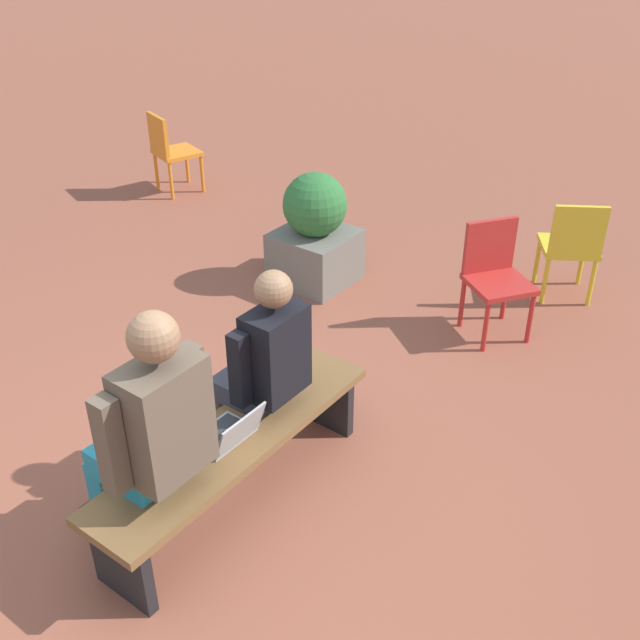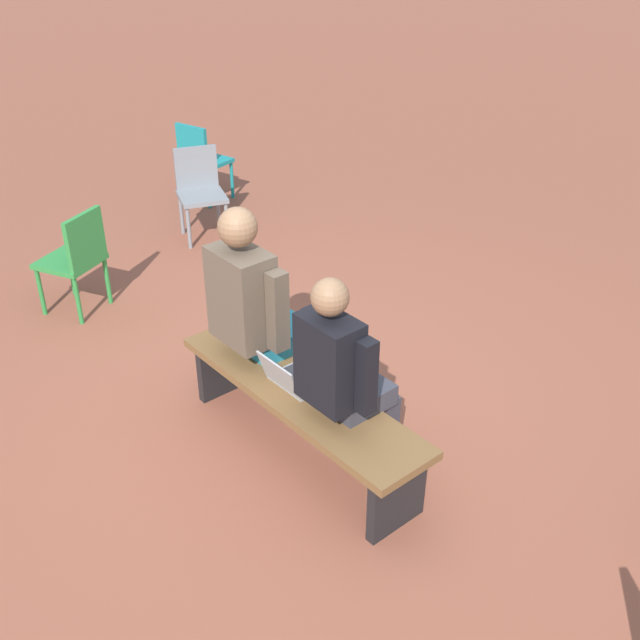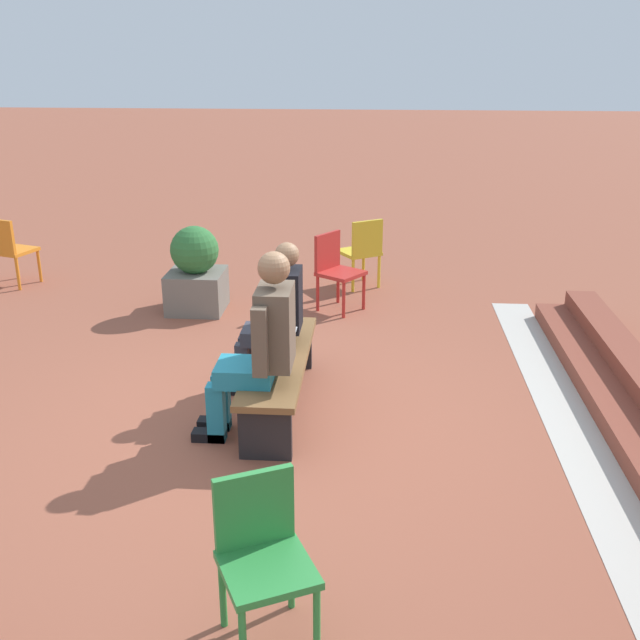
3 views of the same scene
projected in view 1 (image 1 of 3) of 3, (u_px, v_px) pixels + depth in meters
name	position (u px, v px, depth m)	size (l,w,h in m)	color
ground_plane	(192.00, 527.00, 3.94)	(60.00, 60.00, 0.00)	brown
bench	(236.00, 448.00, 3.95)	(1.80, 0.44, 0.45)	brown
person_student	(262.00, 365.00, 4.01)	(0.51, 0.64, 1.29)	#383842
person_adult	(151.00, 431.00, 3.46)	(0.59, 0.75, 1.42)	teal
laptop	(229.00, 433.00, 3.83)	(0.32, 0.29, 0.21)	#9EA0A5
plastic_chair_far_left	(495.00, 272.00, 5.40)	(0.59, 0.59, 0.84)	red
plastic_chair_by_pillar	(170.00, 148.00, 7.78)	(0.53, 0.53, 0.84)	orange
plastic_chair_near_bench_left	(572.00, 244.00, 5.80)	(0.58, 0.58, 0.84)	gold
planter	(315.00, 233.00, 6.09)	(0.60, 0.60, 0.94)	#6B665B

